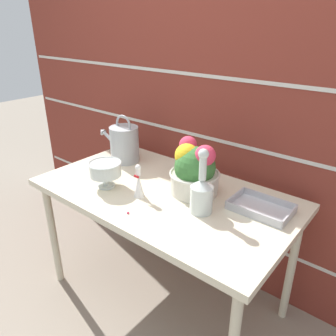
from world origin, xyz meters
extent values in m
plane|color=gray|center=(0.00, 0.00, 0.00)|extent=(12.00, 12.00, 0.00)
cube|color=maroon|center=(0.00, 0.47, 1.10)|extent=(3.60, 0.08, 2.20)
cube|color=beige|center=(0.00, 0.43, 0.34)|extent=(3.53, 0.00, 0.02)
cube|color=beige|center=(0.00, 0.43, 0.92)|extent=(3.53, 0.00, 0.02)
cube|color=beige|center=(0.00, 0.43, 1.28)|extent=(3.53, 0.00, 0.02)
cube|color=beige|center=(0.00, 0.00, 0.72)|extent=(1.37, 0.76, 0.04)
cylinder|color=beige|center=(-0.63, -0.32, 0.35)|extent=(0.04, 0.04, 0.70)
cylinder|color=beige|center=(-0.63, 0.32, 0.35)|extent=(0.04, 0.04, 0.70)
cylinder|color=beige|center=(0.63, 0.32, 0.35)|extent=(0.04, 0.04, 0.70)
cylinder|color=#9EA3A8|center=(-0.45, 0.16, 0.85)|extent=(0.18, 0.18, 0.23)
cylinder|color=#9EA3A8|center=(-0.59, 0.16, 0.86)|extent=(0.14, 0.02, 0.09)
cone|color=#9EA3A8|center=(-0.66, 0.16, 0.90)|extent=(0.05, 0.05, 0.06)
torus|color=#9EA3A8|center=(-0.45, 0.16, 0.98)|extent=(0.13, 0.01, 0.13)
cylinder|color=silver|center=(-0.27, -0.16, 0.75)|extent=(0.09, 0.09, 0.01)
cylinder|color=silver|center=(-0.27, -0.16, 0.78)|extent=(0.03, 0.03, 0.06)
sphere|color=silver|center=(-0.27, -0.16, 0.78)|extent=(0.04, 0.04, 0.04)
cylinder|color=silver|center=(-0.27, -0.16, 0.84)|extent=(0.17, 0.17, 0.07)
torus|color=silver|center=(-0.27, -0.16, 0.88)|extent=(0.18, 0.18, 0.01)
cylinder|color=beige|center=(0.13, 0.09, 0.79)|extent=(0.25, 0.25, 0.11)
torus|color=beige|center=(0.13, 0.09, 0.85)|extent=(0.26, 0.26, 0.01)
sphere|color=#387033|center=(0.13, 0.09, 0.88)|extent=(0.21, 0.21, 0.21)
sphere|color=yellow|center=(0.09, 0.08, 0.94)|extent=(0.12, 0.12, 0.12)
sphere|color=#E03856|center=(0.06, 0.12, 0.98)|extent=(0.09, 0.09, 0.09)
sphere|color=#E03856|center=(0.19, 0.09, 0.97)|extent=(0.10, 0.10, 0.10)
cylinder|color=silver|center=(0.27, -0.04, 0.81)|extent=(0.11, 0.11, 0.13)
cone|color=silver|center=(0.27, -0.04, 0.89)|extent=(0.11, 0.11, 0.04)
cylinder|color=silver|center=(0.27, -0.04, 0.96)|extent=(0.03, 0.03, 0.11)
sphere|color=silver|center=(0.27, -0.04, 1.03)|extent=(0.05, 0.05, 0.05)
cone|color=white|center=(-0.06, -0.12, 0.80)|extent=(0.06, 0.06, 0.12)
cylinder|color=white|center=(-0.06, -0.12, 0.88)|extent=(0.03, 0.03, 0.04)
sphere|color=white|center=(-0.06, -0.12, 0.90)|extent=(0.03, 0.03, 0.03)
cube|color=red|center=(-0.06, -0.14, 0.86)|extent=(0.03, 0.01, 0.01)
cube|color=#B7B7BC|center=(0.48, 0.15, 0.74)|extent=(0.28, 0.18, 0.01)
cube|color=#B7B7BC|center=(0.48, 0.05, 0.76)|extent=(0.28, 0.01, 0.04)
cube|color=#B7B7BC|center=(0.48, 0.24, 0.76)|extent=(0.28, 0.01, 0.04)
cube|color=#B7B7BC|center=(0.34, 0.15, 0.76)|extent=(0.01, 0.18, 0.04)
cube|color=#B7B7BC|center=(0.62, 0.15, 0.76)|extent=(0.01, 0.18, 0.04)
sphere|color=#E03856|center=(0.02, -0.28, 0.74)|extent=(0.01, 0.01, 0.01)
camera|label=1|loc=(0.99, -1.17, 1.57)|focal=35.00mm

